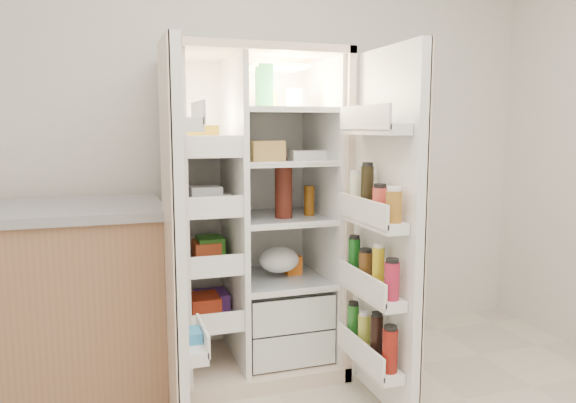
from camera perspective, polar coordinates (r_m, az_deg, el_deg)
name	(u,v)px	position (r m, az deg, el deg)	size (l,w,h in m)	color
wall_back	(241,134)	(3.42, -4.92, 7.09)	(4.00, 0.02, 2.70)	silver
refrigerator	(254,240)	(3.15, -3.58, -4.03)	(0.92, 0.70, 1.80)	beige
freezer_door	(175,242)	(2.44, -11.72, -4.14)	(0.15, 0.40, 1.72)	white
fridge_door	(385,237)	(2.66, 10.09, -3.72)	(0.17, 0.58, 1.72)	white
kitchen_counter	(20,308)	(3.03, -26.22, -10.00)	(1.39, 0.74, 1.01)	#8B6045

